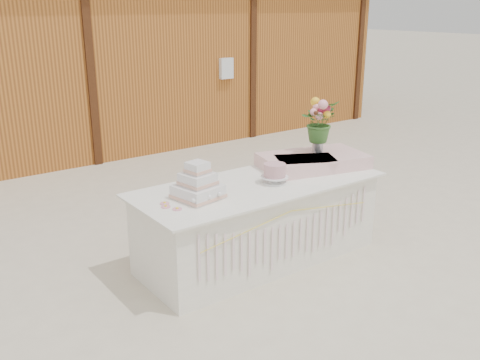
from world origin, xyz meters
The scene contains 9 objects.
ground centered at (0.00, 0.00, 0.00)m, with size 80.00×80.00×0.00m, color beige.
barn centered at (-0.01, 5.99, 1.68)m, with size 12.60×4.60×3.30m.
cake_table centered at (0.00, 0.00, 0.39)m, with size 2.40×1.00×0.77m.
wedding_cake centered at (-0.67, -0.01, 0.88)m, with size 0.41×0.41×0.32m.
pink_cake_stand centered at (0.11, -0.08, 0.87)m, with size 0.26×0.26×0.19m.
satin_runner centered at (0.76, 0.08, 0.84)m, with size 1.04×0.60×0.13m, color beige.
flower_vase centered at (0.88, 0.14, 0.98)m, with size 0.11×0.11×0.15m, color #AFAFB4.
bouquet centered at (0.88, 0.14, 1.26)m, with size 0.38×0.33×0.42m, color #3B6D2B.
loose_flowers centered at (-0.97, 0.04, 0.78)m, with size 0.16×0.38×0.02m, color pink, non-canonical shape.
Camera 1 is at (-2.92, -3.68, 2.35)m, focal length 40.00 mm.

